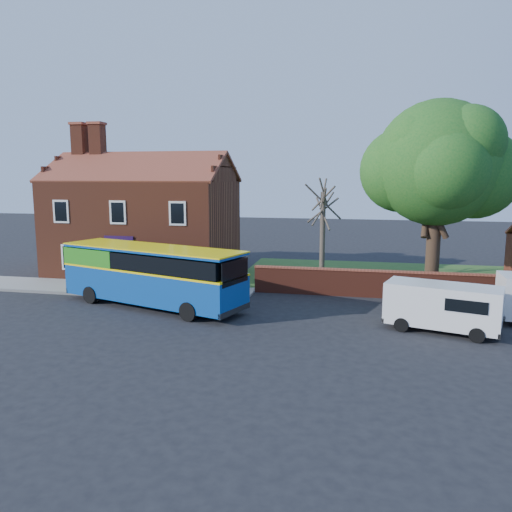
# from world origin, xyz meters

# --- Properties ---
(ground) EXTENTS (120.00, 120.00, 0.00)m
(ground) POSITION_xyz_m (0.00, 0.00, 0.00)
(ground) COLOR black
(ground) RESTS_ON ground
(pavement) EXTENTS (18.00, 3.50, 0.12)m
(pavement) POSITION_xyz_m (-7.00, 5.75, 0.06)
(pavement) COLOR gray
(pavement) RESTS_ON ground
(kerb) EXTENTS (18.00, 0.15, 0.14)m
(kerb) POSITION_xyz_m (-7.00, 4.00, 0.07)
(kerb) COLOR slate
(kerb) RESTS_ON ground
(grass_strip) EXTENTS (26.00, 12.00, 0.04)m
(grass_strip) POSITION_xyz_m (13.00, 13.00, 0.02)
(grass_strip) COLOR #426B28
(grass_strip) RESTS_ON ground
(shop_building) EXTENTS (12.30, 8.13, 10.50)m
(shop_building) POSITION_xyz_m (-7.02, 11.50, 3.41)
(shop_building) COLOR brown
(shop_building) RESTS_ON ground
(boundary_wall) EXTENTS (22.00, 0.38, 1.60)m
(boundary_wall) POSITION_xyz_m (13.00, 7.00, 0.81)
(boundary_wall) COLOR maroon
(boundary_wall) RESTS_ON ground
(bus) EXTENTS (10.84, 5.90, 3.21)m
(bus) POSITION_xyz_m (-2.96, 2.66, 1.82)
(bus) COLOR #0D4497
(bus) RESTS_ON ground
(van_near) EXTENTS (5.21, 3.25, 2.13)m
(van_near) POSITION_xyz_m (11.78, 1.14, 1.19)
(van_near) COLOR silver
(van_near) RESTS_ON ground
(large_tree) EXTENTS (9.25, 7.32, 11.28)m
(large_tree) POSITION_xyz_m (12.48, 9.73, 7.39)
(large_tree) COLOR black
(large_tree) RESTS_ON ground
(bare_tree) EXTENTS (2.41, 2.87, 6.42)m
(bare_tree) POSITION_xyz_m (5.71, 10.45, 3.29)
(bare_tree) COLOR #4C4238
(bare_tree) RESTS_ON ground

